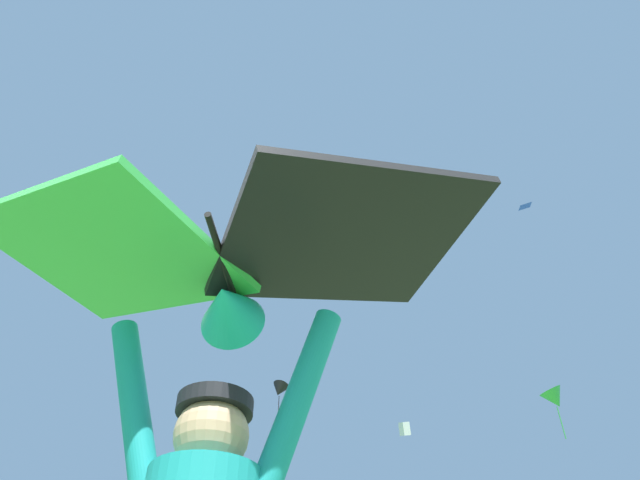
% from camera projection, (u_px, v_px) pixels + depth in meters
% --- Properties ---
extents(held_stunt_kite, '(1.94, 1.16, 0.42)m').
position_uv_depth(held_stunt_kite, '(227.00, 260.00, 2.23)').
color(held_stunt_kite, black).
extents(distant_kite_green_low_right, '(1.51, 1.60, 2.94)m').
position_uv_depth(distant_kite_green_low_right, '(555.00, 399.00, 31.59)').
color(distant_kite_green_low_right, green).
extents(distant_kite_black_low_left, '(1.08, 1.08, 1.75)m').
position_uv_depth(distant_kite_black_low_left, '(279.00, 390.00, 27.61)').
color(distant_kite_black_low_left, black).
extents(distant_kite_blue_overhead_distant, '(0.82, 0.80, 0.31)m').
position_uv_depth(distant_kite_blue_overhead_distant, '(525.00, 206.00, 29.56)').
color(distant_kite_blue_overhead_distant, blue).
extents(distant_kite_white_mid_left, '(0.70, 0.96, 1.00)m').
position_uv_depth(distant_kite_white_mid_left, '(405.00, 429.00, 37.68)').
color(distant_kite_white_mid_left, white).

